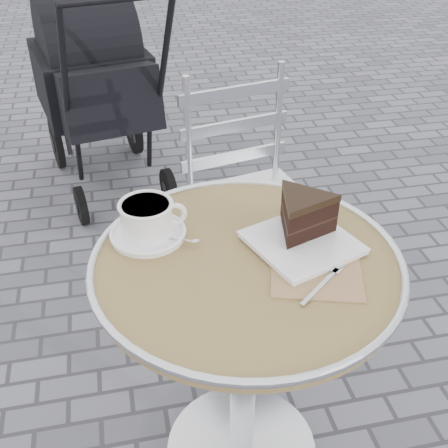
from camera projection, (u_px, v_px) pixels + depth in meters
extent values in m
cylinder|color=silver|center=(241.00, 448.00, 1.68)|extent=(0.44, 0.44, 0.03)
cylinder|color=silver|center=(243.00, 369.00, 1.48)|extent=(0.07, 0.07, 0.67)
cylinder|color=tan|center=(246.00, 265.00, 1.28)|extent=(0.70, 0.70, 0.03)
torus|color=silver|center=(247.00, 260.00, 1.27)|extent=(0.72, 0.72, 0.02)
cylinder|color=white|center=(148.00, 234.00, 1.35)|extent=(0.18, 0.18, 0.01)
cylinder|color=white|center=(147.00, 218.00, 1.32)|extent=(0.13, 0.13, 0.08)
torus|color=white|center=(174.00, 214.00, 1.33)|extent=(0.06, 0.02, 0.06)
cylinder|color=beige|center=(145.00, 206.00, 1.30)|extent=(0.11, 0.11, 0.01)
cube|color=#A07858|center=(316.00, 270.00, 1.24)|extent=(0.25, 0.25, 0.00)
cube|color=white|center=(302.00, 243.00, 1.31)|extent=(0.28, 0.28, 0.01)
cylinder|color=silver|center=(229.00, 302.00, 1.89)|extent=(0.02, 0.02, 0.46)
cylinder|color=silver|center=(317.00, 276.00, 2.01)|extent=(0.02, 0.02, 0.46)
cylinder|color=silver|center=(193.00, 246.00, 2.15)|extent=(0.02, 0.02, 0.46)
cylinder|color=silver|center=(272.00, 226.00, 2.27)|extent=(0.02, 0.02, 0.46)
cube|color=silver|center=(255.00, 207.00, 1.95)|extent=(0.48, 0.48, 0.02)
cube|color=black|center=(101.00, 95.00, 2.72)|extent=(0.56, 0.76, 0.42)
cylinder|color=black|center=(81.00, 206.00, 2.64)|extent=(0.07, 0.19, 0.19)
cylinder|color=black|center=(169.00, 187.00, 2.79)|extent=(0.07, 0.19, 0.19)
cylinder|color=black|center=(57.00, 142.00, 3.08)|extent=(0.09, 0.29, 0.29)
cylinder|color=black|center=(133.00, 129.00, 3.23)|extent=(0.09, 0.29, 0.29)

